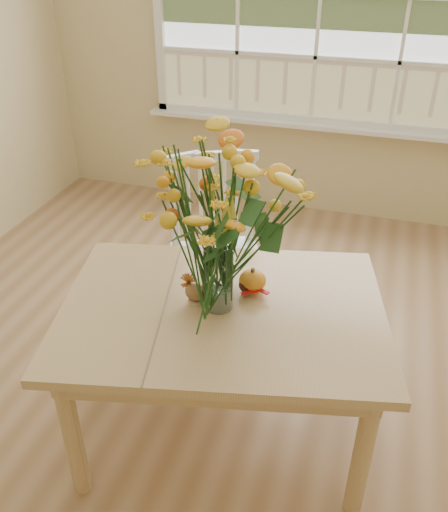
% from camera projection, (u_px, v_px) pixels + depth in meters
% --- Properties ---
extents(floor, '(4.00, 4.50, 0.01)m').
position_uv_depth(floor, '(218.00, 420.00, 2.47)').
color(floor, '#966F48').
rests_on(floor, ground).
extents(wall_back, '(4.00, 0.02, 2.70)m').
position_uv_depth(wall_back, '(319.00, 25.00, 3.58)').
color(wall_back, '#D7C089').
rests_on(wall_back, floor).
extents(dining_table, '(1.41, 1.14, 0.67)m').
position_uv_depth(dining_table, '(223.00, 325.00, 2.14)').
color(dining_table, tan).
rests_on(dining_table, floor).
extents(windsor_chair, '(0.59, 0.58, 0.97)m').
position_uv_depth(windsor_chair, '(216.00, 242.00, 2.76)').
color(windsor_chair, white).
rests_on(windsor_chair, floor).
extents(flower_vase, '(0.52, 0.52, 0.62)m').
position_uv_depth(flower_vase, '(218.00, 221.00, 1.90)').
color(flower_vase, white).
rests_on(flower_vase, dining_table).
extents(pumpkin, '(0.11, 0.11, 0.09)m').
position_uv_depth(pumpkin, '(252.00, 281.00, 2.16)').
color(pumpkin, orange).
rests_on(pumpkin, dining_table).
extents(turkey_figurine, '(0.09, 0.07, 0.11)m').
position_uv_depth(turkey_figurine, '(196.00, 292.00, 2.09)').
color(turkey_figurine, '#CCB78C').
rests_on(turkey_figurine, dining_table).
extents(dark_gourd, '(0.12, 0.07, 0.06)m').
position_uv_depth(dark_gourd, '(248.00, 286.00, 2.16)').
color(dark_gourd, '#38160F').
rests_on(dark_gourd, dining_table).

